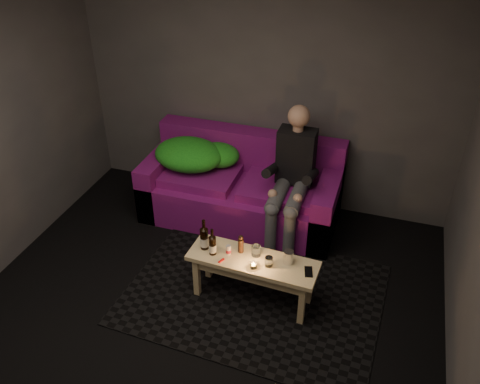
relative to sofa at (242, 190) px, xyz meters
The scene contains 17 objects.
floor 1.85m from the sofa, 86.42° to the right, with size 4.50×4.50×0.00m, color black.
room 1.90m from the sofa, 85.17° to the right, with size 4.50×4.50×4.50m.
rug 1.29m from the sofa, 67.38° to the right, with size 2.22×1.62×0.01m, color black.
sofa is the anchor object (origin of this frame).
green_blanket 0.63m from the sofa, behind, with size 0.90×0.61×0.31m.
person 0.70m from the sofa, 16.56° to the right, with size 0.37×0.84×1.36m.
coffee_table 1.29m from the sofa, 68.23° to the right, with size 1.13×0.40×0.45m.
beer_bottle_a 1.21m from the sofa, 88.10° to the right, with size 0.07×0.07×0.30m.
beer_bottle_b 1.27m from the sofa, 83.89° to the right, with size 0.06×0.06×0.26m.
salt_shaker 1.24m from the sofa, 77.68° to the right, with size 0.04×0.04×0.09m, color silver.
pepper_mill 1.21m from the sofa, 72.80° to the right, with size 0.05×0.05×0.13m, color black.
tumbler_back 1.26m from the sofa, 66.76° to the right, with size 0.08×0.08×0.09m, color white.
tealight 1.41m from the sofa, 68.42° to the right, with size 0.06×0.06×0.05m.
tumbler_front 1.40m from the sofa, 63.13° to the right, with size 0.07×0.07×0.09m, color white.
steel_cup 1.40m from the sofa, 56.17° to the right, with size 0.09×0.09×0.12m, color silver.
smartphone 1.55m from the sofa, 51.73° to the right, with size 0.06×0.13×0.01m, color black.
red_lighter 1.34m from the sofa, 79.78° to the right, with size 0.02×0.06×0.01m, color red.
Camera 1 is at (1.28, -2.52, 3.27)m, focal length 38.00 mm.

